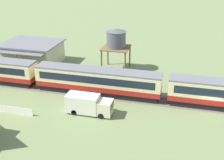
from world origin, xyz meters
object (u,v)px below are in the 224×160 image
object	(u,v)px
station_building	(33,53)
water_tower	(116,39)
passenger_train	(99,80)
delivery_truck_cream	(88,104)

from	to	relation	value
station_building	water_tower	size ratio (longest dim) A/B	1.39
passenger_train	delivery_truck_cream	bearing A→B (deg)	-87.12
delivery_truck_cream	passenger_train	bearing A→B (deg)	92.88
station_building	delivery_truck_cream	size ratio (longest dim) A/B	1.72
station_building	water_tower	distance (m)	17.02
passenger_train	water_tower	world-z (taller)	water_tower
passenger_train	station_building	world-z (taller)	station_building
station_building	delivery_truck_cream	distance (m)	22.87
water_tower	delivery_truck_cream	distance (m)	17.15
station_building	water_tower	bearing A→B (deg)	3.57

